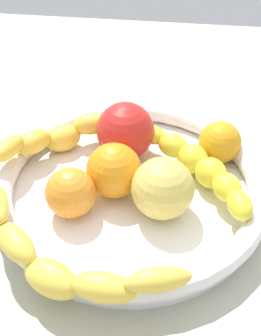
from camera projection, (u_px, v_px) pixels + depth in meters
The scene contains 10 objects.
kitchen_counter at pixel (130, 204), 50.06cm from camera, with size 120.00×120.00×3.00cm, color #AAAC97.
fruit_bowl at pixel (130, 184), 47.78cm from camera, with size 32.54×32.54×3.98cm.
banana_draped_left at pixel (198, 165), 47.36cm from camera, with size 15.51×14.65×3.87cm.
banana_draped_right at pixel (65, 134), 51.44cm from camera, with size 13.72×16.57×5.42cm.
banana_arching_top at pixel (58, 261), 36.31cm from camera, with size 12.07×22.59×5.15cm.
orange_front at pixel (114, 170), 45.47cm from camera, with size 6.45×6.45×6.45cm, color orange.
orange_mid_left at pixel (220, 142), 50.48cm from camera, with size 5.41×5.41×5.41cm, color orange.
orange_mid_right at pixel (71, 193), 43.23cm from camera, with size 5.62×5.62×5.62cm, color orange.
apple_yellow at pixel (163, 188), 42.83cm from camera, with size 6.91×6.91×6.91cm, color #DBC256.
tomato_red at pixel (125, 131), 50.62cm from camera, with size 7.47×7.47×7.47cm, color red.
Camera 1 is at (-34.87, -5.08, 37.36)cm, focal length 42.33 mm.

